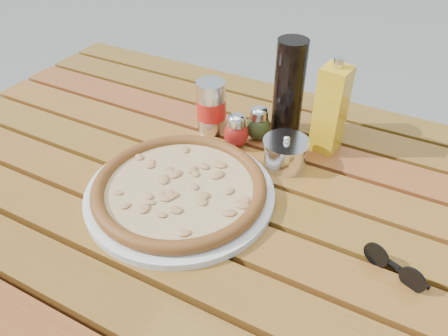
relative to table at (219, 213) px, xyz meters
The scene contains 10 objects.
table is the anchor object (origin of this frame).
plate 0.12m from the table, 129.03° to the right, with size 0.36×0.36×0.01m, color silver.
pizza 0.13m from the table, 129.03° to the right, with size 0.42×0.42×0.03m.
pepper_shaker 0.18m from the table, 103.54° to the left, with size 0.06×0.06×0.08m.
oregano_shaker 0.22m from the table, 90.70° to the left, with size 0.06×0.06×0.08m.
dark_bottle 0.31m from the table, 80.37° to the left, with size 0.07×0.07×0.22m, color black.
soda_can 0.25m from the table, 123.45° to the left, with size 0.08×0.08×0.12m.
olive_oil_cruet 0.32m from the table, 57.38° to the left, with size 0.06×0.06×0.21m.
parmesan_tin 0.19m from the table, 54.75° to the left, with size 0.12×0.12×0.07m.
sunglasses 0.36m from the table, ahead, with size 0.11×0.05×0.04m.
Camera 1 is at (0.32, -0.57, 1.31)m, focal length 35.00 mm.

